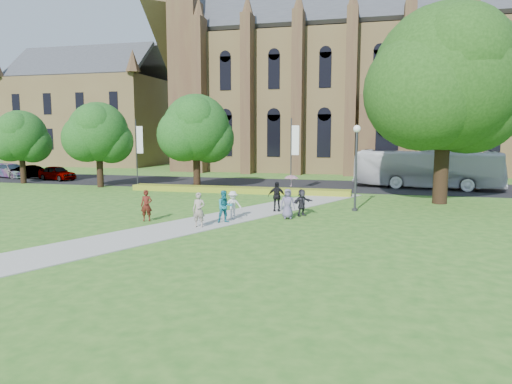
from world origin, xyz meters
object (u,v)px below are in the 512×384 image
(car_0, at_px, (57,173))
(car_2, at_px, (12,171))
(streetlamp, at_px, (356,157))
(pedestrian_0, at_px, (146,205))
(large_tree, at_px, (446,78))
(tour_coach, at_px, (427,169))
(car_1, at_px, (33,172))

(car_0, relative_size, car_2, 0.83)
(streetlamp, distance_m, pedestrian_0, 12.72)
(large_tree, xyz_separation_m, tour_coach, (0.10, 8.95, -6.64))
(tour_coach, relative_size, car_0, 2.82)
(streetlamp, xyz_separation_m, car_0, (-30.24, 11.75, -2.54))
(car_1, distance_m, pedestrian_0, 29.89)
(large_tree, relative_size, tour_coach, 1.08)
(streetlamp, height_order, tour_coach, streetlamp)
(tour_coach, relative_size, car_2, 2.36)
(car_2, bearing_deg, car_0, -83.15)
(tour_coach, xyz_separation_m, car_0, (-35.84, -1.70, -0.97))
(streetlamp, distance_m, car_0, 32.54)
(large_tree, distance_m, tour_coach, 11.14)
(tour_coach, bearing_deg, car_2, 99.32)
(streetlamp, xyz_separation_m, car_2, (-36.83, 12.94, -2.52))
(pedestrian_0, bearing_deg, car_2, 126.80)
(car_0, distance_m, pedestrian_0, 26.49)
(large_tree, distance_m, car_0, 37.25)
(large_tree, relative_size, car_0, 3.04)
(large_tree, height_order, tour_coach, large_tree)
(car_0, xyz_separation_m, pedestrian_0, (19.43, -18.00, 0.12))
(streetlamp, distance_m, tour_coach, 14.65)
(large_tree, bearing_deg, pedestrian_0, -146.59)
(car_0, height_order, pedestrian_0, pedestrian_0)
(car_1, xyz_separation_m, pedestrian_0, (23.12, -18.95, 0.17))
(car_1, relative_size, pedestrian_0, 2.50)
(streetlamp, distance_m, large_tree, 8.73)
(streetlamp, bearing_deg, pedestrian_0, -149.94)
(streetlamp, bearing_deg, car_2, 160.64)
(car_0, distance_m, car_2, 6.70)
(tour_coach, bearing_deg, car_1, 99.73)
(streetlamp, bearing_deg, car_1, 159.48)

